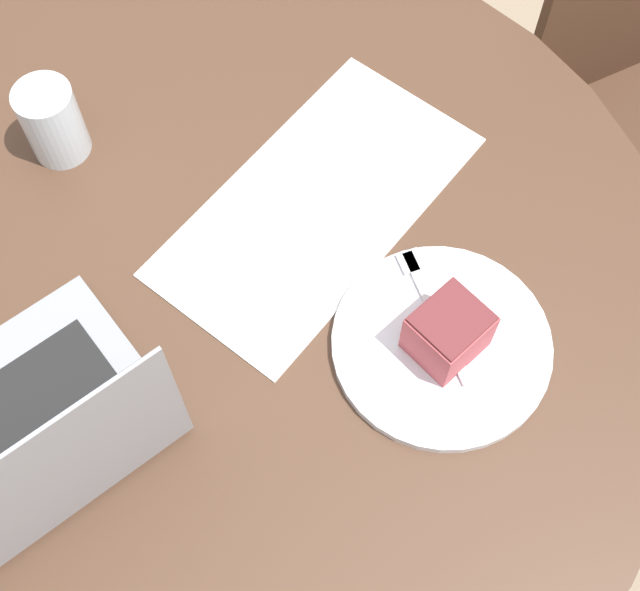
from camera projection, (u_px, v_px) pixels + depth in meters
The scene contains 8 objects.
ground_plane at pixel (250, 460), 1.69m from camera, with size 12.00×12.00×0.00m, color gray.
dining_table at pixel (217, 328), 1.14m from camera, with size 1.11×1.11×0.75m.
paper_document at pixel (317, 205), 1.06m from camera, with size 0.44×0.29×0.00m.
plate at pixel (441, 345), 0.97m from camera, with size 0.24×0.24×0.01m.
cake_slice at pixel (448, 332), 0.94m from camera, with size 0.09×0.09×0.07m.
fork at pixel (429, 301), 0.99m from camera, with size 0.13×0.14×0.00m.
water_glass at pixel (52, 122), 1.05m from camera, with size 0.07×0.07×0.10m.
laptop at pixel (2, 456), 0.88m from camera, with size 0.40×0.35×0.23m.
Camera 1 is at (-0.36, -0.33, 1.65)m, focal length 50.00 mm.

